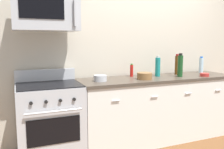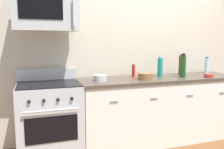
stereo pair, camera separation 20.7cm
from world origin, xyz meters
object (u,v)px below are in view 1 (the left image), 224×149
at_px(range_oven, 50,120).
at_px(bowl_red_small, 204,75).
at_px(bottle_sparkling_teal, 158,67).
at_px(bowl_wooden_salad, 145,76).
at_px(bottle_water_clear, 201,65).
at_px(bowl_steel_prep, 100,78).
at_px(bottle_hot_sauce_red, 132,70).
at_px(bottle_wine_amber, 177,65).
at_px(microwave, 46,14).
at_px(bottle_wine_green, 180,66).

xyz_separation_m(range_oven, bowl_red_small, (2.21, -0.19, 0.48)).
distance_m(bottle_sparkling_teal, bowl_wooden_salad, 0.37).
bearing_deg(bottle_water_clear, bowl_steel_prep, -174.22).
bearing_deg(bowl_red_small, bottle_hot_sauce_red, 159.48).
height_order(range_oven, bottle_wine_amber, bottle_wine_amber).
bearing_deg(bottle_hot_sauce_red, bottle_wine_amber, -4.08).
relative_size(microwave, bottle_water_clear, 2.80).
height_order(bowl_red_small, bowl_wooden_salad, bowl_wooden_salad).
relative_size(microwave, bottle_sparkling_teal, 2.46).
distance_m(bottle_water_clear, bowl_wooden_salad, 1.24).
distance_m(bottle_hot_sauce_red, bottle_wine_amber, 0.77).
distance_m(bottle_sparkling_teal, bowl_steel_prep, 0.94).
height_order(bottle_water_clear, bottle_hot_sauce_red, bottle_water_clear).
bearing_deg(bottle_sparkling_teal, bottle_wine_green, -28.00).
height_order(bowl_steel_prep, bowl_wooden_salad, bowl_wooden_salad).
bearing_deg(bottle_sparkling_teal, bottle_water_clear, 5.80).
bearing_deg(bowl_steel_prep, bottle_wine_green, -2.72).
distance_m(bottle_sparkling_teal, bowl_red_small, 0.70).
distance_m(bottle_water_clear, bowl_steel_prep, 1.83).
xyz_separation_m(microwave, bowl_steel_prep, (0.64, -0.07, -0.79)).
distance_m(range_oven, bottle_water_clear, 2.54).
bearing_deg(bottle_wine_green, range_oven, 177.34).
relative_size(bottle_hot_sauce_red, bottle_wine_amber, 0.60).
bearing_deg(bowl_red_small, bowl_wooden_salad, 174.26).
bearing_deg(bottle_wine_green, bottle_sparkling_teal, 152.00).
bearing_deg(bottle_wine_amber, microwave, -177.53).
distance_m(bowl_steel_prep, bowl_wooden_salad, 0.62).
bearing_deg(range_oven, bowl_steel_prep, -2.55).
distance_m(bottle_wine_amber, bowl_red_small, 0.43).
xyz_separation_m(range_oven, bottle_sparkling_teal, (1.57, 0.06, 0.59)).
bearing_deg(bottle_wine_amber, bottle_sparkling_teal, -170.67).
bearing_deg(bottle_hot_sauce_red, bottle_wine_green, -22.56).
bearing_deg(range_oven, bowl_red_small, -5.01).
xyz_separation_m(bowl_steel_prep, bowl_wooden_salad, (0.61, -0.07, 0.01)).
relative_size(range_oven, bowl_wooden_salad, 5.20).
relative_size(range_oven, bottle_sparkling_teal, 3.54).
xyz_separation_m(range_oven, bowl_steel_prep, (0.64, -0.03, 0.49)).
bearing_deg(bowl_wooden_salad, bowl_steel_prep, 173.57).
relative_size(bottle_sparkling_teal, bottle_wine_amber, 0.96).
height_order(microwave, bottle_wine_green, microwave).
height_order(range_oven, microwave, microwave).
height_order(bottle_hot_sauce_red, bottle_wine_amber, bottle_wine_amber).
bearing_deg(microwave, bottle_wine_green, -4.04).
distance_m(bottle_hot_sauce_red, bowl_wooden_salad, 0.29).
xyz_separation_m(bottle_wine_green, bottle_wine_amber, (0.11, 0.22, -0.01)).
height_order(microwave, bottle_sparkling_teal, microwave).
bearing_deg(bottle_wine_amber, bottle_wine_green, -117.39).
bearing_deg(microwave, bowl_red_small, -6.16).
bearing_deg(bowl_red_small, bottle_wine_green, 163.31).
relative_size(bottle_water_clear, bottle_wine_amber, 0.84).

